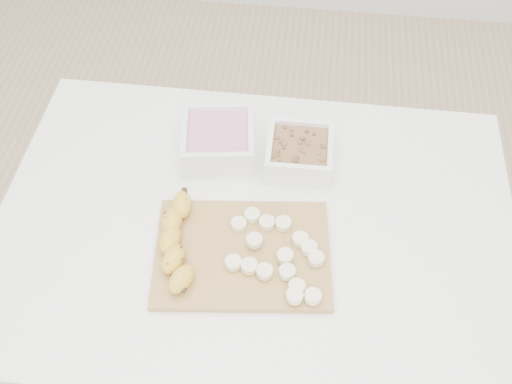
# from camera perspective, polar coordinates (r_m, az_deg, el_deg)

# --- Properties ---
(ground) EXTENTS (3.50, 3.50, 0.00)m
(ground) POSITION_cam_1_polar(r_m,az_deg,el_deg) (1.77, -0.12, -16.69)
(ground) COLOR #C6AD89
(ground) RESTS_ON ground
(table) EXTENTS (1.00, 0.70, 0.75)m
(table) POSITION_cam_1_polar(r_m,az_deg,el_deg) (1.18, -0.18, -5.71)
(table) COLOR white
(table) RESTS_ON ground
(bowl_yogurt) EXTENTS (0.17, 0.17, 0.07)m
(bowl_yogurt) POSITION_cam_1_polar(r_m,az_deg,el_deg) (1.18, -3.78, 5.21)
(bowl_yogurt) COLOR white
(bowl_yogurt) RESTS_ON table
(bowl_granola) EXTENTS (0.13, 0.13, 0.06)m
(bowl_granola) POSITION_cam_1_polar(r_m,az_deg,el_deg) (1.17, 4.36, 3.96)
(bowl_granola) COLOR white
(bowl_granola) RESTS_ON table
(cutting_board) EXTENTS (0.34, 0.26, 0.01)m
(cutting_board) POSITION_cam_1_polar(r_m,az_deg,el_deg) (1.05, -1.36, -6.18)
(cutting_board) COLOR #AB7C49
(cutting_board) RESTS_ON table
(banana) EXTENTS (0.06, 0.21, 0.04)m
(banana) POSITION_cam_1_polar(r_m,az_deg,el_deg) (1.04, -7.84, -5.04)
(banana) COLOR gold
(banana) RESTS_ON cutting_board
(banana_slices) EXTENTS (0.18, 0.19, 0.02)m
(banana_slices) POSITION_cam_1_polar(r_m,az_deg,el_deg) (1.03, 2.16, -6.23)
(banana_slices) COLOR #F9EFBC
(banana_slices) RESTS_ON cutting_board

